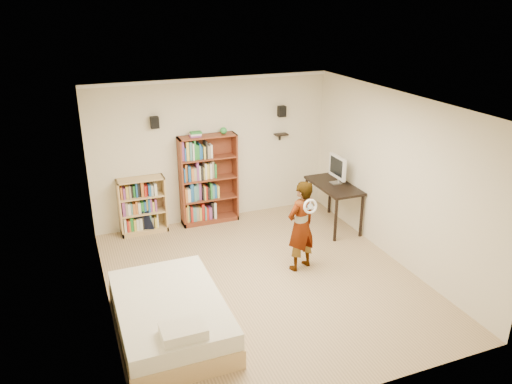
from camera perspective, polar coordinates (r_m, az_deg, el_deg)
ground at (r=7.71m, az=0.83°, el=-10.02°), size 4.50×5.00×0.01m
room_shell at (r=6.95m, az=0.91°, el=2.45°), size 4.52×5.02×2.71m
crown_molding at (r=6.71m, az=0.96°, el=9.81°), size 4.50×5.00×0.06m
speaker_left at (r=8.83m, az=-11.51°, el=7.80°), size 0.14×0.12×0.20m
speaker_right at (r=9.53m, az=2.97°, el=9.19°), size 0.14×0.12×0.20m
wall_shelf at (r=9.64m, az=2.89°, el=6.59°), size 0.25×0.16×0.02m
tall_bookshelf at (r=9.30m, az=-5.43°, el=1.41°), size 1.07×0.31×1.69m
low_bookshelf at (r=9.19m, az=-12.84°, el=-1.53°), size 0.83×0.31×1.04m
computer_desk at (r=9.34m, az=8.75°, el=-1.51°), size 0.61×1.22×0.83m
imac at (r=9.16m, az=9.17°, el=2.52°), size 0.19×0.53×0.52m
daybed at (r=6.60m, az=-9.80°, el=-13.32°), size 1.31×2.02×0.60m
person at (r=7.72m, az=5.16°, el=-3.88°), size 0.62×0.50×1.46m
wii_wheel at (r=7.32m, az=6.22°, el=-1.65°), size 0.22×0.08×0.23m
navy_bag at (r=9.31m, az=-12.62°, el=-3.22°), size 0.37×0.30×0.43m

